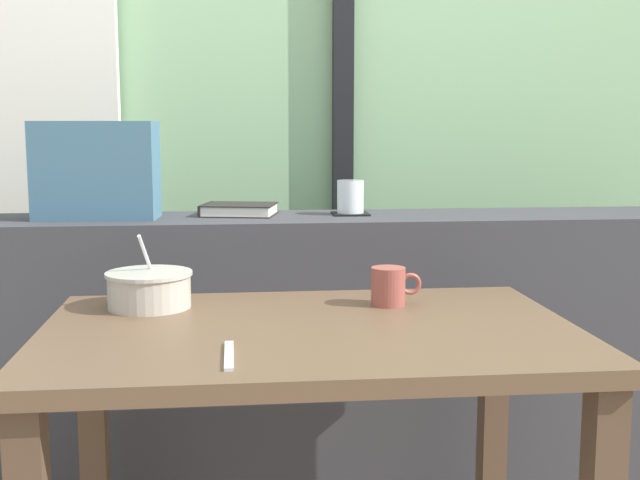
% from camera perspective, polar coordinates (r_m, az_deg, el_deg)
% --- Properties ---
extents(outdoor_backdrop, '(4.80, 0.08, 2.80)m').
position_cam_1_polar(outdoor_backdrop, '(2.92, -1.75, 13.88)').
color(outdoor_backdrop, '#8EBC89').
rests_on(outdoor_backdrop, ground).
extents(curtain_left_panel, '(0.56, 0.06, 2.50)m').
position_cam_1_polar(curtain_left_panel, '(2.88, -19.65, 10.52)').
color(curtain_left_panel, silver).
rests_on(curtain_left_panel, ground).
extents(window_divider_post, '(0.07, 0.05, 2.60)m').
position_cam_1_polar(window_divider_post, '(2.86, 1.64, 12.00)').
color(window_divider_post, black).
rests_on(window_divider_post, ground).
extents(dark_console_ledge, '(2.80, 0.33, 0.86)m').
position_cam_1_polar(dark_console_ledge, '(2.32, -0.31, -8.86)').
color(dark_console_ledge, '#38383D').
rests_on(dark_console_ledge, ground).
extents(breakfast_table, '(1.06, 0.69, 0.71)m').
position_cam_1_polar(breakfast_table, '(1.65, -0.72, -9.98)').
color(breakfast_table, brown).
rests_on(breakfast_table, ground).
extents(coaster_square, '(0.10, 0.10, 0.00)m').
position_cam_1_polar(coaster_square, '(2.27, 2.15, 1.87)').
color(coaster_square, black).
rests_on(coaster_square, dark_console_ledge).
extents(juice_glass, '(0.07, 0.07, 0.09)m').
position_cam_1_polar(juice_glass, '(2.27, 2.16, 2.99)').
color(juice_glass, white).
rests_on(juice_glass, coaster_square).
extents(closed_book, '(0.23, 0.19, 0.03)m').
position_cam_1_polar(closed_book, '(2.27, -5.76, 2.15)').
color(closed_book, black).
rests_on(closed_book, dark_console_ledge).
extents(throw_pillow, '(0.33, 0.16, 0.26)m').
position_cam_1_polar(throw_pillow, '(2.24, -15.50, 4.76)').
color(throw_pillow, '#426B84').
rests_on(throw_pillow, dark_console_ledge).
extents(soup_bowl, '(0.19, 0.19, 0.16)m').
position_cam_1_polar(soup_bowl, '(1.81, -11.95, -3.46)').
color(soup_bowl, '#BCB7A8').
rests_on(soup_bowl, breakfast_table).
extents(fork_utensil, '(0.02, 0.17, 0.01)m').
position_cam_1_polar(fork_utensil, '(1.42, -6.44, -8.09)').
color(fork_utensil, silver).
rests_on(fork_utensil, breakfast_table).
extents(ceramic_mug, '(0.11, 0.08, 0.08)m').
position_cam_1_polar(ceramic_mug, '(1.80, 4.91, -3.26)').
color(ceramic_mug, '#9E4C42').
rests_on(ceramic_mug, breakfast_table).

